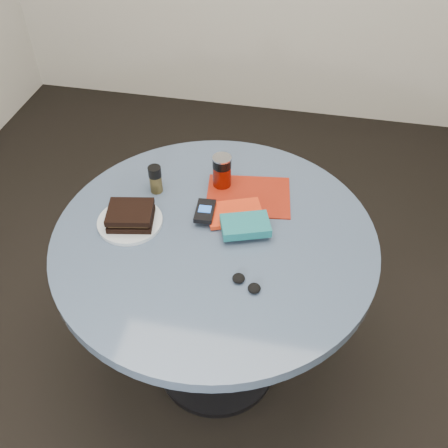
% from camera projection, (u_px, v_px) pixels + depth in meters
% --- Properties ---
extents(ground, '(4.00, 4.00, 0.00)m').
position_uv_depth(ground, '(217.00, 362.00, 2.06)').
color(ground, black).
rests_on(ground, ground).
extents(table, '(1.00, 1.00, 0.75)m').
position_uv_depth(table, '(215.00, 269.00, 1.65)').
color(table, black).
rests_on(table, ground).
extents(plate, '(0.25, 0.25, 0.01)m').
position_uv_depth(plate, '(130.00, 222.00, 1.56)').
color(plate, silver).
rests_on(plate, table).
extents(sandwich, '(0.16, 0.14, 0.05)m').
position_uv_depth(sandwich, '(131.00, 215.00, 1.54)').
color(sandwich, black).
rests_on(sandwich, plate).
extents(soda_can, '(0.07, 0.07, 0.12)m').
position_uv_depth(soda_can, '(222.00, 172.00, 1.66)').
color(soda_can, '#5F0E04').
rests_on(soda_can, table).
extents(pepper_grinder, '(0.05, 0.05, 0.10)m').
position_uv_depth(pepper_grinder, '(156.00, 179.00, 1.64)').
color(pepper_grinder, '#3F371B').
rests_on(pepper_grinder, table).
extents(magazine, '(0.30, 0.24, 0.00)m').
position_uv_depth(magazine, '(248.00, 196.00, 1.66)').
color(magazine, maroon).
rests_on(magazine, table).
extents(red_book, '(0.20, 0.17, 0.01)m').
position_uv_depth(red_book, '(235.00, 213.00, 1.58)').
color(red_book, red).
rests_on(red_book, magazine).
extents(novel, '(0.17, 0.14, 0.03)m').
position_uv_depth(novel, '(245.00, 225.00, 1.51)').
color(novel, '#155F66').
rests_on(novel, red_book).
extents(mp3_player, '(0.06, 0.10, 0.02)m').
position_uv_depth(mp3_player, '(205.00, 211.00, 1.57)').
color(mp3_player, black).
rests_on(mp3_player, red_book).
extents(headphones, '(0.10, 0.08, 0.02)m').
position_uv_depth(headphones, '(246.00, 283.00, 1.38)').
color(headphones, black).
rests_on(headphones, table).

